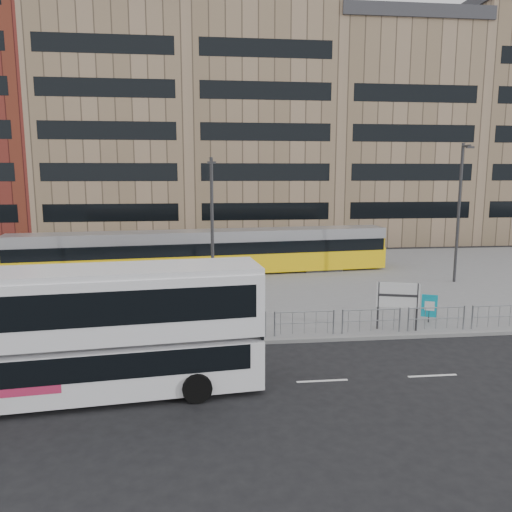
{
  "coord_description": "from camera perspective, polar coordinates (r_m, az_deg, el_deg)",
  "views": [
    {
      "loc": [
        -2.11,
        -19.96,
        7.11
      ],
      "look_at": [
        0.81,
        6.0,
        2.76
      ],
      "focal_mm": 35.0,
      "sensor_mm": 36.0,
      "label": 1
    }
  ],
  "objects": [
    {
      "name": "ground",
      "position": [
        21.29,
        -0.37,
        -10.05
      ],
      "size": [
        120.0,
        120.0,
        0.0
      ],
      "primitive_type": "plane",
      "color": "black",
      "rests_on": "ground"
    },
    {
      "name": "plaza",
      "position": [
        32.79,
        -2.59,
        -2.95
      ],
      "size": [
        64.0,
        24.0,
        0.15
      ],
      "primitive_type": "cube",
      "color": "slate",
      "rests_on": "ground"
    },
    {
      "name": "kerb",
      "position": [
        21.31,
        -0.39,
        -9.82
      ],
      "size": [
        64.0,
        0.25,
        0.17
      ],
      "primitive_type": "cube",
      "color": "gray",
      "rests_on": "ground"
    },
    {
      "name": "building_row",
      "position": [
        54.66,
        -2.64,
        15.54
      ],
      "size": [
        70.4,
        18.4,
        31.2
      ],
      "color": "maroon",
      "rests_on": "ground"
    },
    {
      "name": "pedestrian_barrier",
      "position": [
        21.75,
        4.77,
        -6.95
      ],
      "size": [
        32.07,
        0.07,
        1.1
      ],
      "color": "gray",
      "rests_on": "plaza"
    },
    {
      "name": "road_markings",
      "position": [
        17.74,
        4.35,
        -14.18
      ],
      "size": [
        62.0,
        0.12,
        0.01
      ],
      "primitive_type": "cube",
      "color": "white",
      "rests_on": "ground"
    },
    {
      "name": "double_decker_bus",
      "position": [
        16.76,
        -17.78,
        -7.84
      ],
      "size": [
        10.64,
        3.5,
        4.18
      ],
      "rotation": [
        0.0,
        0.0,
        0.11
      ],
      "color": "white",
      "rests_on": "ground"
    },
    {
      "name": "tram",
      "position": [
        34.72,
        -5.8,
        0.42
      ],
      "size": [
        26.09,
        5.22,
        3.06
      ],
      "rotation": [
        0.0,
        0.0,
        0.11
      ],
      "color": "yellow",
      "rests_on": "plaza"
    },
    {
      "name": "station_sign",
      "position": [
        23.17,
        15.91,
        -4.58
      ],
      "size": [
        1.82,
        0.59,
        2.15
      ],
      "rotation": [
        0.0,
        0.0,
        -0.28
      ],
      "color": "#2D2D30",
      "rests_on": "plaza"
    },
    {
      "name": "ad_panel",
      "position": [
        24.9,
        19.19,
        -5.46
      ],
      "size": [
        0.67,
        0.34,
        1.34
      ],
      "rotation": [
        0.0,
        0.0,
        -0.43
      ],
      "color": "#2D2D30",
      "rests_on": "plaza"
    },
    {
      "name": "pedestrian",
      "position": [
        28.63,
        -5.01,
        -2.75
      ],
      "size": [
        0.66,
        0.79,
        1.85
      ],
      "primitive_type": "imported",
      "rotation": [
        0.0,
        0.0,
        1.95
      ],
      "color": "black",
      "rests_on": "plaza"
    },
    {
      "name": "traffic_light_west",
      "position": [
        22.52,
        -27.06,
        -4.39
      ],
      "size": [
        0.22,
        0.24,
        3.1
      ],
      "rotation": [
        0.0,
        0.0,
        0.3
      ],
      "color": "#2D2D30",
      "rests_on": "plaza"
    },
    {
      "name": "lamp_post_west",
      "position": [
        27.25,
        -5.04,
        3.76
      ],
      "size": [
        0.45,
        1.04,
        7.8
      ],
      "color": "#2D2D30",
      "rests_on": "plaza"
    },
    {
      "name": "lamp_post_east",
      "position": [
        34.19,
        22.22,
        5.1
      ],
      "size": [
        0.45,
        1.04,
        8.8
      ],
      "color": "#2D2D30",
      "rests_on": "plaza"
    }
  ]
}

